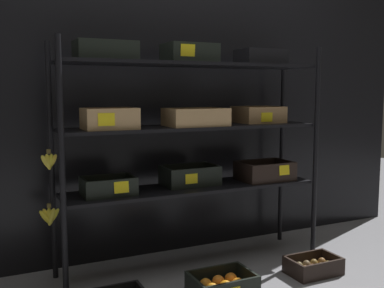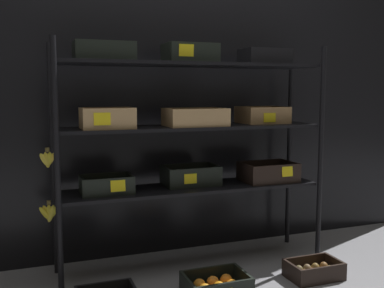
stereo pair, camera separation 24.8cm
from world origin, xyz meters
name	(u,v)px [view 1 (the left image)]	position (x,y,z in m)	size (l,w,h in m)	color
ground_plane	(192,266)	(0.00, 0.00, 0.00)	(10.00, 10.00, 0.00)	gray
storefront_wall	(168,64)	(0.00, 0.39, 1.33)	(4.08, 0.12, 2.66)	black
display_rack	(191,126)	(0.00, 0.01, 0.92)	(1.81, 0.42, 1.44)	black
crate_ground_orange	(222,285)	(-0.01, -0.43, 0.04)	(0.36, 0.26, 0.11)	black
crate_ground_kiwi	(313,267)	(0.64, -0.44, 0.04)	(0.33, 0.21, 0.11)	black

